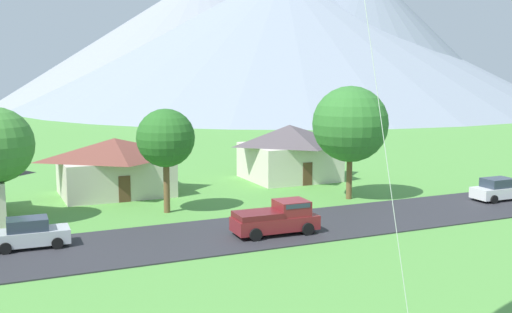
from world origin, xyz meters
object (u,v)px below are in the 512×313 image
tree_near_left (166,138)px  parked_car_silver_mid_east (30,234)px  pickup_truck_maroon_west_side (277,218)px  tree_near_right (350,124)px  house_right_center (115,165)px  house_leftmost (289,151)px  parked_car_white_mid_west (498,190)px

tree_near_left → parked_car_silver_mid_east: bearing=-150.3°
pickup_truck_maroon_west_side → parked_car_silver_mid_east: bearing=167.5°
tree_near_right → pickup_truck_maroon_west_side: bearing=-143.5°
tree_near_left → tree_near_right: tree_near_right is taller
house_right_center → pickup_truck_maroon_west_side: bearing=-68.7°
tree_near_left → parked_car_silver_mid_east: size_ratio=1.71×
house_leftmost → tree_near_left: (-13.91, -8.31, 2.67)m
pickup_truck_maroon_west_side → tree_near_left: bearing=117.5°
house_leftmost → parked_car_silver_mid_east: size_ratio=1.90×
parked_car_white_mid_west → parked_car_silver_mid_east: bearing=177.9°
tree_near_right → parked_car_silver_mid_east: size_ratio=2.05×
tree_near_left → tree_near_right: 14.24m
parked_car_silver_mid_east → house_leftmost: bearing=30.4°
house_leftmost → parked_car_silver_mid_east: bearing=-149.6°
house_leftmost → parked_car_white_mid_west: 18.20m
house_right_center → tree_near_left: (1.96, -7.86, 2.89)m
tree_near_right → parked_car_silver_mid_east: 24.55m
parked_car_silver_mid_east → tree_near_right: bearing=9.8°
house_right_center → parked_car_silver_mid_east: 15.36m
house_leftmost → house_right_center: size_ratio=0.89×
parked_car_white_mid_west → parked_car_silver_mid_east: same height
tree_near_left → parked_car_white_mid_west: 25.43m
parked_car_silver_mid_east → house_right_center: bearing=60.3°
house_leftmost → house_right_center: bearing=-178.4°
house_leftmost → tree_near_right: (0.26, -9.62, 3.24)m
tree_near_right → pickup_truck_maroon_west_side: 13.00m
tree_near_left → pickup_truck_maroon_west_side: tree_near_left is taller
house_right_center → parked_car_white_mid_west: house_right_center is taller
tree_near_left → parked_car_white_mid_west: size_ratio=1.73×
parked_car_white_mid_west → pickup_truck_maroon_west_side: (-19.71, -1.88, 0.19)m
tree_near_left → tree_near_right: size_ratio=0.84×
tree_near_right → parked_car_white_mid_west: tree_near_right is taller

